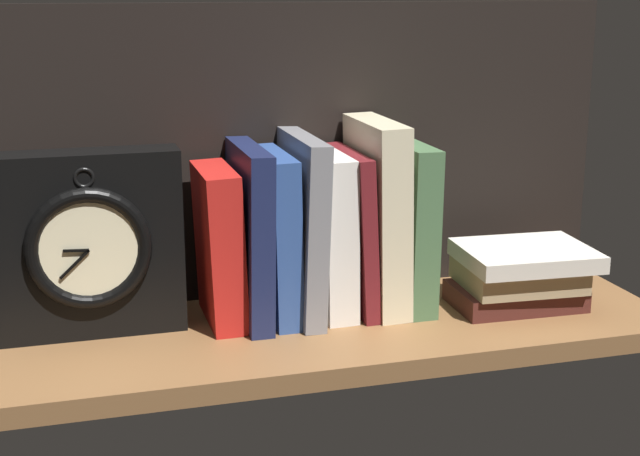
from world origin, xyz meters
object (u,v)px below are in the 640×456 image
at_px(book_gray_chess, 301,226).
at_px(framed_clock, 88,245).
at_px(book_navy_bierce, 249,234).
at_px(book_blue_modern, 276,235).
at_px(book_green_romantic, 406,224).
at_px(book_stack_side, 520,275).
at_px(book_maroon_dawkins, 353,231).
at_px(book_white_catcher, 329,233).
at_px(book_red_requiem, 219,246).
at_px(book_cream_twain, 377,215).

bearing_deg(book_gray_chess, framed_clock, -179.48).
height_order(book_navy_bierce, book_blue_modern, book_navy_bierce).
bearing_deg(book_green_romantic, book_blue_modern, 180.00).
bearing_deg(book_stack_side, book_maroon_dawkins, 165.47).
distance_m(book_white_catcher, book_maroon_dawkins, 0.03).
relative_size(book_red_requiem, book_stack_side, 1.08).
xyz_separation_m(book_blue_modern, book_stack_side, (0.31, -0.06, -0.06)).
relative_size(book_navy_bierce, book_maroon_dawkins, 1.06).
xyz_separation_m(book_maroon_dawkins, framed_clock, (-0.33, -0.00, 0.01)).
height_order(book_green_romantic, book_stack_side, book_green_romantic).
relative_size(book_white_catcher, book_stack_side, 1.15).
xyz_separation_m(book_gray_chess, book_maroon_dawkins, (0.07, 0.00, -0.01)).
height_order(framed_clock, book_stack_side, framed_clock).
bearing_deg(book_navy_bierce, book_stack_side, -9.00).
height_order(book_cream_twain, book_green_romantic, book_cream_twain).
distance_m(book_gray_chess, book_stack_side, 0.30).
xyz_separation_m(book_red_requiem, book_cream_twain, (0.21, 0.00, 0.03)).
distance_m(book_navy_bierce, book_gray_chess, 0.07).
bearing_deg(framed_clock, book_red_requiem, 0.87).
height_order(book_blue_modern, book_maroon_dawkins, book_blue_modern).
bearing_deg(book_gray_chess, book_maroon_dawkins, 0.00).
relative_size(book_green_romantic, framed_clock, 0.97).
bearing_deg(book_gray_chess, book_green_romantic, 0.00).
distance_m(book_maroon_dawkins, book_green_romantic, 0.07).
bearing_deg(book_red_requiem, book_navy_bierce, -0.00).
relative_size(book_red_requiem, framed_clock, 0.87).
bearing_deg(book_stack_side, book_navy_bierce, 171.00).
xyz_separation_m(book_white_catcher, book_maroon_dawkins, (0.03, 0.00, 0.00)).
bearing_deg(book_cream_twain, book_red_requiem, 180.00).
height_order(book_gray_chess, book_stack_side, book_gray_chess).
relative_size(book_red_requiem, book_maroon_dawkins, 0.94).
height_order(book_maroon_dawkins, book_stack_side, book_maroon_dawkins).
bearing_deg(book_maroon_dawkins, book_white_catcher, 180.00).
relative_size(book_green_romantic, book_stack_side, 1.19).
bearing_deg(book_white_catcher, book_red_requiem, 180.00).
xyz_separation_m(book_maroon_dawkins, book_cream_twain, (0.03, 0.00, 0.02)).
bearing_deg(book_navy_bierce, book_green_romantic, 0.00).
bearing_deg(book_green_romantic, framed_clock, -179.66).
xyz_separation_m(book_red_requiem, book_maroon_dawkins, (0.17, 0.00, 0.01)).
distance_m(book_cream_twain, framed_clock, 0.36).
height_order(book_navy_bierce, book_green_romantic, book_navy_bierce).
xyz_separation_m(book_cream_twain, framed_clock, (-0.36, -0.00, -0.01)).
bearing_deg(framed_clock, book_stack_side, -5.54).
bearing_deg(framed_clock, book_maroon_dawkins, 0.41).
relative_size(book_blue_modern, framed_clock, 0.94).
height_order(book_blue_modern, book_stack_side, book_blue_modern).
height_order(book_navy_bierce, framed_clock, framed_clock).
relative_size(book_navy_bierce, book_stack_side, 1.22).
bearing_deg(book_red_requiem, book_maroon_dawkins, 0.00).
bearing_deg(book_maroon_dawkins, book_gray_chess, 180.00).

